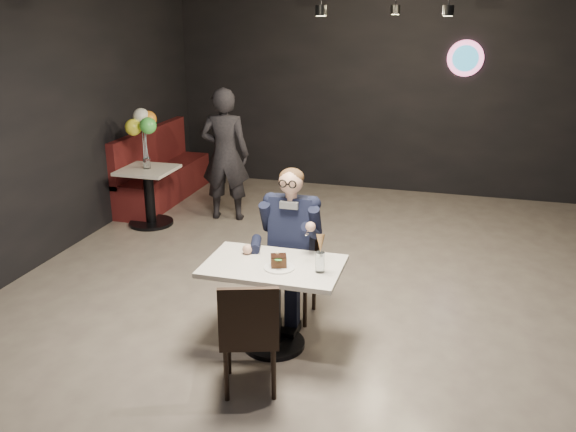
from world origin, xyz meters
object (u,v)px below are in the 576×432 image
(main_table, at_px, (274,306))
(sundae_glass, at_px, (320,262))
(chair_far, at_px, (292,270))
(chair_near, at_px, (250,332))
(passerby, at_px, (225,155))
(booth_bench, at_px, (163,165))
(seated_man, at_px, (292,243))
(balloon_vase, at_px, (147,163))
(side_table, at_px, (149,194))

(main_table, bearing_deg, sundae_glass, -6.74)
(chair_far, height_order, chair_near, same)
(main_table, bearing_deg, passerby, 118.10)
(chair_near, distance_m, booth_bench, 4.84)
(seated_man, height_order, sundae_glass, seated_man)
(chair_far, bearing_deg, booth_bench, 133.51)
(booth_bench, height_order, balloon_vase, booth_bench)
(side_table, distance_m, passerby, 1.10)
(chair_far, xyz_separation_m, side_table, (-2.42, 1.87, -0.05))
(seated_man, bearing_deg, main_table, -90.00)
(main_table, relative_size, sundae_glass, 6.70)
(chair_near, height_order, balloon_vase, chair_near)
(chair_far, distance_m, passerby, 2.87)
(balloon_vase, bearing_deg, sundae_glass, -41.19)
(chair_far, xyz_separation_m, balloon_vase, (-2.42, 1.87, 0.36))
(chair_far, distance_m, balloon_vase, 3.08)
(balloon_vase, xyz_separation_m, passerby, (0.86, 0.51, 0.05))
(main_table, xyz_separation_m, balloon_vase, (-2.42, 2.42, 0.44))
(chair_far, bearing_deg, balloon_vase, 142.37)
(chair_far, xyz_separation_m, passerby, (-1.56, 2.37, 0.41))
(chair_near, relative_size, seated_man, 0.64)
(main_table, bearing_deg, booth_bench, 128.53)
(sundae_glass, bearing_deg, booth_bench, 131.96)
(chair_near, bearing_deg, seated_man, 71.57)
(main_table, height_order, side_table, side_table)
(seated_man, xyz_separation_m, sundae_glass, (0.39, -0.60, 0.11))
(main_table, relative_size, seated_man, 0.76)
(side_table, bearing_deg, passerby, 30.48)
(side_table, bearing_deg, main_table, -44.95)
(sundae_glass, bearing_deg, main_table, 173.26)
(passerby, bearing_deg, side_table, 20.62)
(booth_bench, xyz_separation_m, side_table, (0.30, -1.00, -0.11))
(main_table, relative_size, booth_bench, 0.53)
(sundae_glass, bearing_deg, chair_near, -125.79)
(main_table, bearing_deg, side_table, 135.05)
(chair_far, xyz_separation_m, chair_near, (0.00, -1.14, 0.00))
(seated_man, relative_size, side_table, 1.77)
(sundae_glass, xyz_separation_m, passerby, (-1.95, 2.97, 0.04))
(main_table, height_order, sundae_glass, sundae_glass)
(chair_near, bearing_deg, sundae_glass, 35.78)
(main_table, xyz_separation_m, chair_near, (0.00, -0.59, 0.09))
(booth_bench, distance_m, balloon_vase, 1.09)
(booth_bench, bearing_deg, main_table, -51.47)
(chair_near, height_order, seated_man, seated_man)
(balloon_vase, bearing_deg, side_table, 0.00)
(chair_far, xyz_separation_m, booth_bench, (-2.72, 2.87, 0.06))
(seated_man, height_order, booth_bench, seated_man)
(chair_far, bearing_deg, sundae_glass, -56.61)
(sundae_glass, xyz_separation_m, balloon_vase, (-2.81, 2.46, -0.01))
(balloon_vase, bearing_deg, passerby, 30.48)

